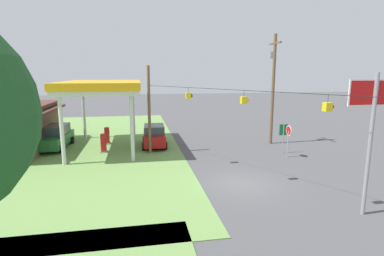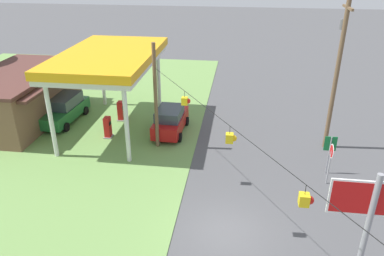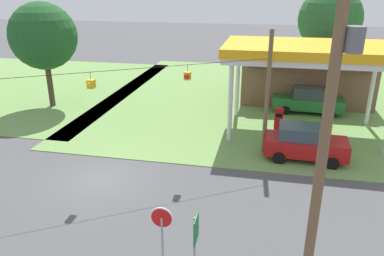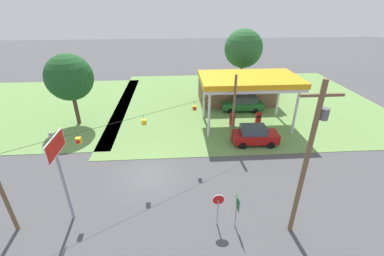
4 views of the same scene
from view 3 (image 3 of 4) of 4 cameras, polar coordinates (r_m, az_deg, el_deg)
The scene contains 15 objects.
ground_plane at distance 19.68m, azimuth -13.74°, elevation -7.61°, with size 160.00×160.00×0.00m, color #4C4C4F.
grass_verge_station_corner at distance 33.49m, azimuth 18.87°, elevation 3.96°, with size 36.00×28.00×0.04m, color #6B934C.
grass_verge_opposite_corner at distance 40.59m, azimuth -24.98°, elevation 5.99°, with size 24.00×24.00×0.04m, color #6B934C.
gas_station_canopy at distance 24.65m, azimuth 17.51°, elevation 10.88°, with size 10.51×6.23×5.80m.
gas_station_store at distance 32.84m, azimuth 16.85°, elevation 7.34°, with size 10.47×6.33×3.83m.
fuel_pump_near at distance 25.68m, azimuth 13.04°, elevation 1.19°, with size 0.71×0.56×1.56m.
fuel_pump_far at distance 25.97m, azimuth 19.76°, elevation 0.68°, with size 0.71×0.56×1.56m.
car_at_pumps_front at distance 21.73m, azimuth 16.76°, elevation -2.15°, with size 4.55×2.23×1.97m.
car_at_pumps_rear at distance 29.79m, azimuth 17.44°, elevation 4.09°, with size 5.29×2.31×2.02m.
stop_sign_roadside at distance 12.80m, azimuth -4.62°, elevation -14.54°, with size 0.80×0.08×2.50m.
route_sign at distance 12.48m, azimuth 0.55°, elevation -16.10°, with size 0.10×0.70×2.40m.
utility_pole_main at distance 10.06m, azimuth 19.75°, elevation -2.02°, with size 2.20×0.44×9.88m.
signal_span_gantry at distance 18.19m, azimuth -14.79°, elevation 3.01°, with size 16.17×10.24×7.07m.
tree_behind_station at distance 39.18m, azimuth 20.28°, elevation 15.32°, with size 5.95×5.95×9.13m.
tree_west_verge at distance 31.31m, azimuth -21.72°, elevation 12.85°, with size 5.07×5.07×8.09m.
Camera 3 is at (7.94, -15.44, 9.27)m, focal length 35.00 mm.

